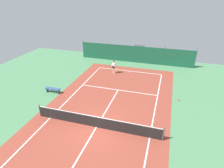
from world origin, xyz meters
TOP-DOWN VIEW (x-y plane):
  - ground_plane at (0.00, 0.00)m, footprint 36.00×36.00m
  - court_surface at (0.00, 0.00)m, footprint 11.02×26.60m
  - tennis_net at (0.00, 0.00)m, footprint 10.12×0.10m
  - back_fence at (-0.00, 15.92)m, footprint 16.30×0.98m
  - tennis_player at (-1.76, 10.63)m, footprint 0.84×0.65m
  - tennis_ball_near_player at (3.20, 3.60)m, footprint 0.07×0.07m
  - tennis_ball_midcourt at (2.32, 8.77)m, footprint 0.07×0.07m
  - parked_car at (0.13, 17.86)m, footprint 2.14×4.27m
  - courtside_bench at (-6.31, 3.92)m, footprint 1.60×0.40m
  - water_bottle at (6.10, 5.94)m, footprint 0.08×0.08m

SIDE VIEW (x-z plane):
  - ground_plane at x=0.00m, z-range 0.00..0.00m
  - court_surface at x=0.00m, z-range 0.00..0.01m
  - tennis_ball_near_player at x=3.20m, z-range 0.00..0.07m
  - tennis_ball_midcourt at x=2.32m, z-range 0.00..0.07m
  - water_bottle at x=6.10m, z-range 0.00..0.24m
  - courtside_bench at x=-6.31m, z-range 0.13..0.62m
  - tennis_net at x=0.00m, z-range -0.04..1.06m
  - back_fence at x=0.00m, z-range -0.68..2.02m
  - parked_car at x=0.13m, z-range 0.00..1.68m
  - tennis_player at x=-1.76m, z-range 0.14..1.78m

